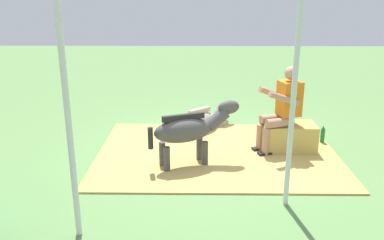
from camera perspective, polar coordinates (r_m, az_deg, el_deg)
name	(u,v)px	position (r m, az deg, el deg)	size (l,w,h in m)	color
ground_plane	(208,151)	(6.28, 2.25, -4.41)	(24.00, 24.00, 0.00)	#608C4C
hay_patch	(217,152)	(6.22, 3.51, -4.53)	(3.58, 2.63, 0.02)	tan
hay_bale	(290,137)	(6.41, 13.51, -2.37)	(0.75, 0.47, 0.43)	tan
person_seated	(282,107)	(6.19, 12.50, 1.85)	(0.72, 0.54, 1.31)	tan
pony_standing	(190,130)	(5.61, -0.34, -1.34)	(1.28, 0.69, 0.89)	#4C4747
pony_lying	(200,121)	(7.08, 1.17, -0.14)	(1.18, 1.09, 0.42)	gray
soda_bottle	(323,135)	(6.87, 17.80, -1.99)	(0.07, 0.07, 0.30)	#197233
tent_pole_left	(293,99)	(4.49, 14.00, 2.83)	(0.06, 0.06, 2.51)	silver
tent_pole_right	(68,116)	(3.94, -16.97, 0.50)	(0.06, 0.06, 2.51)	silver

